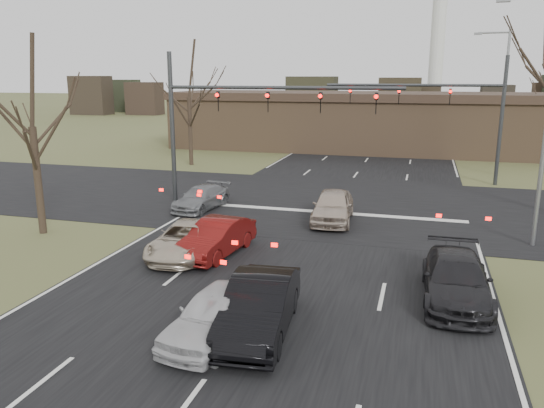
{
  "coord_description": "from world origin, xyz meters",
  "views": [
    {
      "loc": [
        4.45,
        -12.83,
        6.74
      ],
      "look_at": [
        -0.97,
        6.06,
        2.0
      ],
      "focal_mm": 35.0,
      "sensor_mm": 36.0,
      "label": 1
    }
  ],
  "objects_px": {
    "building": "(398,122)",
    "streetlight_right_far": "(501,94)",
    "streetlight_right_near": "(544,107)",
    "mast_arm_near": "(230,110)",
    "car_charcoal_sedan": "(456,279)",
    "car_white_sedan": "(216,313)",
    "car_red_ahead": "(217,238)",
    "car_grey_ahead": "(201,198)",
    "car_silver_ahead": "(333,206)",
    "car_silver_suv": "(186,239)",
    "car_black_hatch": "(259,306)",
    "mast_arm_far": "(455,105)"
  },
  "relations": [
    {
      "from": "mast_arm_near",
      "to": "car_white_sedan",
      "type": "height_order",
      "value": "mast_arm_near"
    },
    {
      "from": "car_silver_suv",
      "to": "car_grey_ahead",
      "type": "height_order",
      "value": "car_silver_suv"
    },
    {
      "from": "car_white_sedan",
      "to": "car_red_ahead",
      "type": "height_order",
      "value": "car_red_ahead"
    },
    {
      "from": "building",
      "to": "streetlight_right_far",
      "type": "distance_m",
      "value": 13.53
    },
    {
      "from": "streetlight_right_near",
      "to": "streetlight_right_far",
      "type": "height_order",
      "value": "same"
    },
    {
      "from": "car_charcoal_sedan",
      "to": "car_grey_ahead",
      "type": "xyz_separation_m",
      "value": [
        -12.18,
        8.62,
        -0.11
      ]
    },
    {
      "from": "car_white_sedan",
      "to": "car_black_hatch",
      "type": "relative_size",
      "value": 0.87
    },
    {
      "from": "building",
      "to": "streetlight_right_far",
      "type": "height_order",
      "value": "streetlight_right_far"
    },
    {
      "from": "building",
      "to": "car_silver_ahead",
      "type": "xyz_separation_m",
      "value": [
        -1.5,
        -26.61,
        -1.9
      ]
    },
    {
      "from": "car_silver_suv",
      "to": "car_black_hatch",
      "type": "relative_size",
      "value": 0.99
    },
    {
      "from": "streetlight_right_near",
      "to": "car_charcoal_sedan",
      "type": "distance_m",
      "value": 8.83
    },
    {
      "from": "car_grey_ahead",
      "to": "car_black_hatch",
      "type": "bearing_deg",
      "value": -53.22
    },
    {
      "from": "building",
      "to": "car_grey_ahead",
      "type": "distance_m",
      "value": 27.46
    },
    {
      "from": "streetlight_right_near",
      "to": "car_silver_suv",
      "type": "distance_m",
      "value": 14.72
    },
    {
      "from": "building",
      "to": "car_black_hatch",
      "type": "distance_m",
      "value": 38.38
    },
    {
      "from": "mast_arm_far",
      "to": "car_red_ahead",
      "type": "bearing_deg",
      "value": -117.5
    },
    {
      "from": "streetlight_right_near",
      "to": "car_silver_ahead",
      "type": "height_order",
      "value": "streetlight_right_near"
    },
    {
      "from": "streetlight_right_near",
      "to": "car_white_sedan",
      "type": "distance_m",
      "value": 15.16
    },
    {
      "from": "car_white_sedan",
      "to": "car_grey_ahead",
      "type": "xyz_separation_m",
      "value": [
        -6.0,
        12.87,
        -0.09
      ]
    },
    {
      "from": "mast_arm_near",
      "to": "car_red_ahead",
      "type": "xyz_separation_m",
      "value": [
        2.23,
        -7.64,
        -4.38
      ]
    },
    {
      "from": "building",
      "to": "streetlight_right_far",
      "type": "bearing_deg",
      "value": -56.35
    },
    {
      "from": "mast_arm_far",
      "to": "car_white_sedan",
      "type": "xyz_separation_m",
      "value": [
        -6.68,
        -23.9,
        -4.33
      ]
    },
    {
      "from": "car_charcoal_sedan",
      "to": "car_red_ahead",
      "type": "bearing_deg",
      "value": 165.65
    },
    {
      "from": "mast_arm_far",
      "to": "streetlight_right_far",
      "type": "distance_m",
      "value": 5.12
    },
    {
      "from": "building",
      "to": "car_white_sedan",
      "type": "height_order",
      "value": "building"
    },
    {
      "from": "mast_arm_near",
      "to": "car_charcoal_sedan",
      "type": "relative_size",
      "value": 2.52
    },
    {
      "from": "car_black_hatch",
      "to": "car_silver_suv",
      "type": "bearing_deg",
      "value": 125.44
    },
    {
      "from": "streetlight_right_far",
      "to": "car_silver_ahead",
      "type": "relative_size",
      "value": 2.24
    },
    {
      "from": "car_black_hatch",
      "to": "car_charcoal_sedan",
      "type": "xyz_separation_m",
      "value": [
        5.18,
        3.65,
        -0.06
      ]
    },
    {
      "from": "car_black_hatch",
      "to": "building",
      "type": "bearing_deg",
      "value": 82.24
    },
    {
      "from": "mast_arm_far",
      "to": "car_red_ahead",
      "type": "distance_m",
      "value": 20.35
    },
    {
      "from": "mast_arm_far",
      "to": "streetlight_right_far",
      "type": "bearing_deg",
      "value": 51.89
    },
    {
      "from": "building",
      "to": "car_white_sedan",
      "type": "distance_m",
      "value": 39.03
    },
    {
      "from": "car_white_sedan",
      "to": "car_charcoal_sedan",
      "type": "distance_m",
      "value": 7.5
    },
    {
      "from": "mast_arm_near",
      "to": "streetlight_right_far",
      "type": "distance_m",
      "value": 20.2
    },
    {
      "from": "streetlight_right_far",
      "to": "building",
      "type": "bearing_deg",
      "value": 123.65
    },
    {
      "from": "car_red_ahead",
      "to": "car_silver_ahead",
      "type": "distance_m",
      "value": 6.98
    },
    {
      "from": "streetlight_right_far",
      "to": "car_grey_ahead",
      "type": "bearing_deg",
      "value": -136.47
    },
    {
      "from": "car_white_sedan",
      "to": "car_charcoal_sedan",
      "type": "relative_size",
      "value": 0.84
    },
    {
      "from": "mast_arm_near",
      "to": "car_black_hatch",
      "type": "distance_m",
      "value": 15.11
    },
    {
      "from": "streetlight_right_near",
      "to": "mast_arm_near",
      "type": "bearing_deg",
      "value": 167.95
    },
    {
      "from": "streetlight_right_far",
      "to": "car_grey_ahead",
      "type": "relative_size",
      "value": 2.45
    },
    {
      "from": "mast_arm_near",
      "to": "car_red_ahead",
      "type": "relative_size",
      "value": 2.89
    },
    {
      "from": "car_red_ahead",
      "to": "car_silver_ahead",
      "type": "height_order",
      "value": "car_silver_ahead"
    },
    {
      "from": "streetlight_right_near",
      "to": "car_silver_ahead",
      "type": "distance_m",
      "value": 9.72
    },
    {
      "from": "building",
      "to": "streetlight_right_near",
      "type": "relative_size",
      "value": 4.24
    },
    {
      "from": "streetlight_right_near",
      "to": "car_red_ahead",
      "type": "relative_size",
      "value": 2.38
    },
    {
      "from": "car_black_hatch",
      "to": "streetlight_right_near",
      "type": "bearing_deg",
      "value": 45.56
    },
    {
      "from": "car_silver_suv",
      "to": "streetlight_right_near",
      "type": "bearing_deg",
      "value": 16.06
    },
    {
      "from": "car_charcoal_sedan",
      "to": "car_silver_ahead",
      "type": "relative_size",
      "value": 1.08
    }
  ]
}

